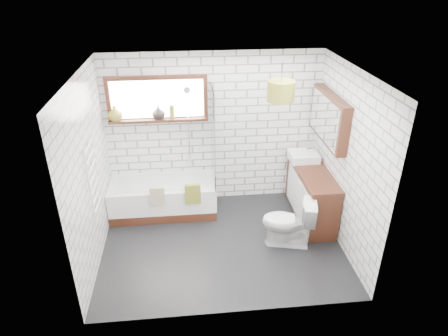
{
  "coord_description": "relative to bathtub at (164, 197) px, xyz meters",
  "views": [
    {
      "loc": [
        -0.46,
        -4.65,
        3.65
      ],
      "look_at": [
        0.06,
        0.25,
        1.1
      ],
      "focal_mm": 32.0,
      "sensor_mm": 36.0,
      "label": 1
    }
  ],
  "objects": [
    {
      "name": "vanity",
      "position": [
        2.32,
        -0.36,
        0.14
      ],
      "size": [
        0.46,
        1.44,
        0.83
      ],
      "primitive_type": "cube",
      "color": "#33160E",
      "rests_on": "floor"
    },
    {
      "name": "towel_radiator",
      "position": [
        -0.81,
        -0.93,
        0.93
      ],
      "size": [
        0.06,
        0.52,
        1.0
      ],
      "primitive_type": "cube",
      "color": "white",
      "rests_on": "wall_left"
    },
    {
      "name": "wall_front",
      "position": [
        0.85,
        -2.24,
        0.98
      ],
      "size": [
        3.4,
        0.01,
        2.5
      ],
      "primitive_type": "cube",
      "color": "white",
      "rests_on": "ground"
    },
    {
      "name": "shower_screen",
      "position": [
        0.82,
        0.0,
        1.02
      ],
      "size": [
        0.02,
        0.72,
        1.5
      ],
      "primitive_type": "cube",
      "color": "white",
      "rests_on": "bathtub"
    },
    {
      "name": "window",
      "position": [
        0.0,
        0.33,
        1.53
      ],
      "size": [
        1.52,
        0.16,
        0.68
      ],
      "primitive_type": "cube",
      "color": "#33160E",
      "rests_on": "wall_back"
    },
    {
      "name": "pendant",
      "position": [
        1.71,
        -0.42,
        1.83
      ],
      "size": [
        0.38,
        0.38,
        0.28
      ],
      "primitive_type": "cylinder",
      "color": "olive",
      "rests_on": "ceiling"
    },
    {
      "name": "wall_left",
      "position": [
        -0.85,
        -0.93,
        0.98
      ],
      "size": [
        0.01,
        2.6,
        2.5
      ],
      "primitive_type": "cube",
      "color": "white",
      "rests_on": "ground"
    },
    {
      "name": "towel_beige",
      "position": [
        -0.06,
        -0.37,
        0.25
      ],
      "size": [
        0.22,
        0.05,
        0.28
      ],
      "primitive_type": "cube",
      "color": "tan",
      "rests_on": "bathtub"
    },
    {
      "name": "basin",
      "position": [
        2.26,
        -0.0,
        0.62
      ],
      "size": [
        0.44,
        0.39,
        0.13
      ],
      "primitive_type": "cube",
      "color": "white",
      "rests_on": "vanity"
    },
    {
      "name": "toilet",
      "position": [
        1.79,
        -1.04,
        0.1
      ],
      "size": [
        0.57,
        0.81,
        0.74
      ],
      "primitive_type": "imported",
      "rotation": [
        0.0,
        0.0,
        -1.8
      ],
      "color": "white",
      "rests_on": "floor"
    },
    {
      "name": "floor",
      "position": [
        0.85,
        -0.93,
        -0.28
      ],
      "size": [
        3.4,
        2.6,
        0.01
      ],
      "primitive_type": "cube",
      "color": "black",
      "rests_on": "ground"
    },
    {
      "name": "tap",
      "position": [
        2.42,
        -0.0,
        0.68
      ],
      "size": [
        0.03,
        0.03,
        0.16
      ],
      "primitive_type": "cylinder",
      "rotation": [
        0.0,
        0.0,
        -0.01
      ],
      "color": "silver",
      "rests_on": "vanity"
    },
    {
      "name": "wall_back",
      "position": [
        0.85,
        0.37,
        0.98
      ],
      "size": [
        3.4,
        0.01,
        2.5
      ],
      "primitive_type": "cube",
      "color": "white",
      "rests_on": "ground"
    },
    {
      "name": "vase_dark",
      "position": [
        0.01,
        0.3,
        1.31
      ],
      "size": [
        0.26,
        0.26,
        0.2
      ],
      "primitive_type": "imported",
      "rotation": [
        0.0,
        0.0,
        0.42
      ],
      "color": "black",
      "rests_on": "window"
    },
    {
      "name": "wall_right",
      "position": [
        2.56,
        -0.93,
        0.98
      ],
      "size": [
        0.01,
        2.6,
        2.5
      ],
      "primitive_type": "cube",
      "color": "white",
      "rests_on": "ground"
    },
    {
      "name": "bottle",
      "position": [
        0.21,
        0.3,
        1.32
      ],
      "size": [
        0.09,
        0.09,
        0.21
      ],
      "primitive_type": "cylinder",
      "rotation": [
        0.0,
        0.0,
        -0.41
      ],
      "color": "olive",
      "rests_on": "window"
    },
    {
      "name": "shower_riser",
      "position": [
        0.45,
        0.33,
        1.08
      ],
      "size": [
        0.02,
        0.02,
        1.3
      ],
      "primitive_type": "cylinder",
      "color": "silver",
      "rests_on": "wall_back"
    },
    {
      "name": "ceiling",
      "position": [
        0.85,
        -0.93,
        2.23
      ],
      "size": [
        3.4,
        2.6,
        0.01
      ],
      "primitive_type": "cube",
      "color": "white",
      "rests_on": "ground"
    },
    {
      "name": "bathtub",
      "position": [
        0.0,
        0.0,
        0.0
      ],
      "size": [
        1.67,
        0.74,
        0.54
      ],
      "primitive_type": "cube",
      "color": "white",
      "rests_on": "floor"
    },
    {
      "name": "towel_green",
      "position": [
        0.47,
        -0.37,
        0.25
      ],
      "size": [
        0.24,
        0.07,
        0.33
      ],
      "primitive_type": "cube",
      "color": "olive",
      "rests_on": "bathtub"
    },
    {
      "name": "mirror_cabinet",
      "position": [
        2.47,
        -0.33,
        1.38
      ],
      "size": [
        0.16,
        1.2,
        0.7
      ],
      "primitive_type": "cube",
      "color": "#33160E",
      "rests_on": "wall_right"
    },
    {
      "name": "vase_olive",
      "position": [
        -0.65,
        0.3,
        1.32
      ],
      "size": [
        0.27,
        0.27,
        0.23
      ],
      "primitive_type": "imported",
      "rotation": [
        0.0,
        0.0,
        -0.29
      ],
      "color": "olive",
      "rests_on": "window"
    }
  ]
}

